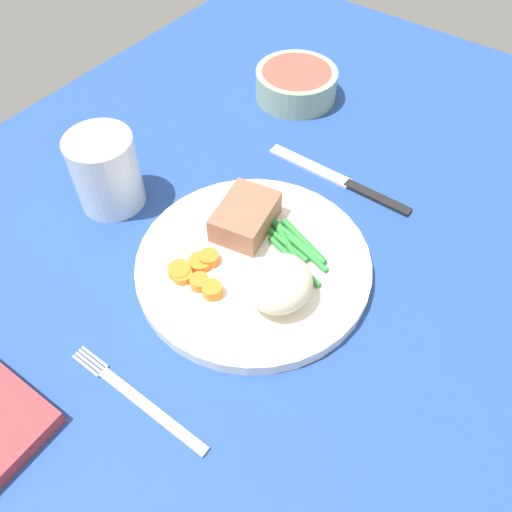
# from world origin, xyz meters

# --- Properties ---
(dining_table) EXTENTS (1.20, 0.90, 0.02)m
(dining_table) POSITION_xyz_m (0.00, 0.00, 0.01)
(dining_table) COLOR #234793
(dining_table) RESTS_ON ground
(dinner_plate) EXTENTS (0.26, 0.26, 0.02)m
(dinner_plate) POSITION_xyz_m (-0.01, -0.00, 0.03)
(dinner_plate) COLOR white
(dinner_plate) RESTS_ON dining_table
(meat_portion) EXTENTS (0.09, 0.07, 0.03)m
(meat_portion) POSITION_xyz_m (0.02, 0.04, 0.05)
(meat_portion) COLOR #936047
(meat_portion) RESTS_ON dinner_plate
(mashed_potatoes) EXTENTS (0.07, 0.07, 0.05)m
(mashed_potatoes) POSITION_xyz_m (-0.04, -0.05, 0.06)
(mashed_potatoes) COLOR beige
(mashed_potatoes) RESTS_ON dinner_plate
(carrot_slices) EXTENTS (0.06, 0.07, 0.01)m
(carrot_slices) POSITION_xyz_m (-0.07, 0.04, 0.04)
(carrot_slices) COLOR orange
(carrot_slices) RESTS_ON dinner_plate
(green_beans) EXTENTS (0.06, 0.11, 0.01)m
(green_beans) POSITION_xyz_m (0.03, -0.03, 0.04)
(green_beans) COLOR #2D8C38
(green_beans) RESTS_ON dinner_plate
(fork) EXTENTS (0.01, 0.17, 0.00)m
(fork) POSITION_xyz_m (-0.20, -0.01, 0.02)
(fork) COLOR silver
(fork) RESTS_ON dining_table
(knife) EXTENTS (0.02, 0.20, 0.01)m
(knife) POSITION_xyz_m (0.17, -0.01, 0.02)
(knife) COLOR black
(knife) RESTS_ON dining_table
(water_glass) EXTENTS (0.08, 0.08, 0.09)m
(water_glass) POSITION_xyz_m (-0.03, 0.21, 0.06)
(water_glass) COLOR silver
(water_glass) RESTS_ON dining_table
(salad_bowl) EXTENTS (0.12, 0.12, 0.04)m
(salad_bowl) POSITION_xyz_m (0.29, 0.15, 0.04)
(salad_bowl) COLOR #99B28C
(salad_bowl) RESTS_ON dining_table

